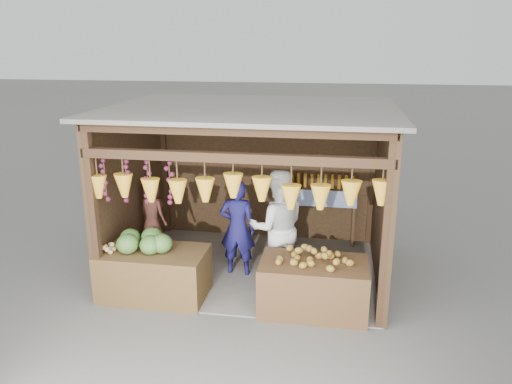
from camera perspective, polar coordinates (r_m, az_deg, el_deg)
ground at (r=8.30m, az=-0.43°, el=-8.81°), size 80.00×80.00×0.00m
stall_structure at (r=7.70m, az=-0.76°, el=2.34°), size 4.30×3.30×2.66m
back_shelf at (r=9.08m, az=7.49°, el=-0.76°), size 1.25×0.32×1.32m
counter_left at (r=7.49m, az=-11.56°, el=-9.12°), size 1.52×0.85×0.71m
counter_right at (r=7.02m, az=6.58°, el=-10.67°), size 1.46×0.85×0.72m
stool at (r=8.70m, az=-11.50°, el=-6.71°), size 0.36×0.36×0.33m
man_standing at (r=7.85m, az=-2.11°, el=-4.13°), size 0.58×0.39×1.57m
woman_standing at (r=7.56m, az=2.47°, el=-4.05°), size 1.02×0.88×1.79m
vendor_seated at (r=8.45m, az=-11.77°, el=-2.32°), size 0.62×0.54×1.07m
melon_pile at (r=7.33m, az=-12.53°, el=-5.37°), size 1.00×0.50×0.32m
tanfruit_pile at (r=7.49m, az=-16.61°, el=-5.98°), size 0.34×0.40×0.13m
mango_pile at (r=6.82m, az=6.72°, el=-7.16°), size 1.40×0.64×0.22m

